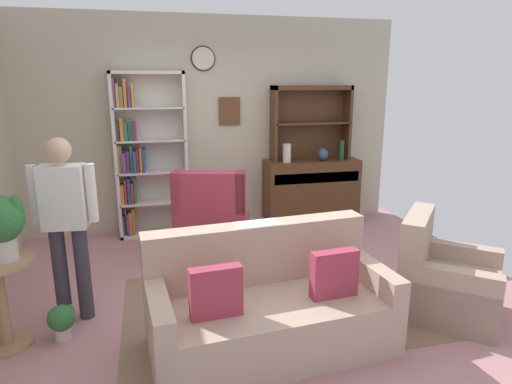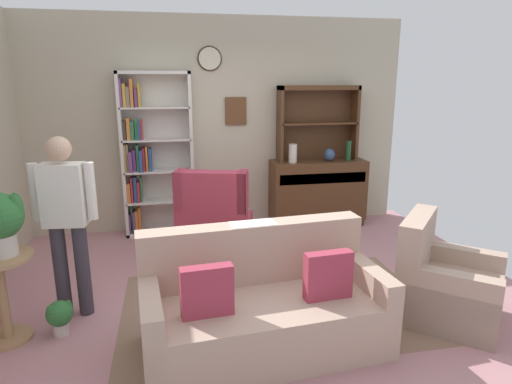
# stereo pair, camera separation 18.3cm
# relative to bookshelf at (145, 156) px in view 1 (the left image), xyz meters

# --- Properties ---
(ground_plane) EXTENTS (5.40, 4.60, 0.02)m
(ground_plane) POSITION_rel_bookshelf_xyz_m (0.93, -1.94, -1.07)
(ground_plane) COLOR #B27A7F
(wall_back) EXTENTS (5.00, 0.09, 2.80)m
(wall_back) POSITION_rel_bookshelf_xyz_m (0.93, 0.18, 0.35)
(wall_back) COLOR #BCB299
(wall_back) RESTS_ON ground_plane
(area_rug) EXTENTS (2.76, 1.76, 0.01)m
(area_rug) POSITION_rel_bookshelf_xyz_m (1.13, -2.24, -1.05)
(area_rug) COLOR #846651
(area_rug) RESTS_ON ground_plane
(bookshelf) EXTENTS (0.90, 0.30, 2.10)m
(bookshelf) POSITION_rel_bookshelf_xyz_m (0.00, 0.00, 0.00)
(bookshelf) COLOR silver
(bookshelf) RESTS_ON ground_plane
(sideboard) EXTENTS (1.30, 0.45, 0.92)m
(sideboard) POSITION_rel_bookshelf_xyz_m (2.23, -0.09, -0.55)
(sideboard) COLOR #4C2D19
(sideboard) RESTS_ON ground_plane
(sideboard_hutch) EXTENTS (1.10, 0.26, 1.00)m
(sideboard_hutch) POSITION_rel_bookshelf_xyz_m (2.23, 0.02, 0.50)
(sideboard_hutch) COLOR #4C2D19
(sideboard_hutch) RESTS_ON sideboard
(vase_tall) EXTENTS (0.11, 0.11, 0.25)m
(vase_tall) POSITION_rel_bookshelf_xyz_m (1.84, -0.17, -0.01)
(vase_tall) COLOR beige
(vase_tall) RESTS_ON sideboard
(vase_round) EXTENTS (0.15, 0.15, 0.17)m
(vase_round) POSITION_rel_bookshelf_xyz_m (2.36, -0.15, -0.05)
(vase_round) COLOR #33476B
(vase_round) RESTS_ON sideboard
(bottle_wine) EXTENTS (0.07, 0.07, 0.27)m
(bottle_wine) POSITION_rel_bookshelf_xyz_m (2.62, -0.17, 0.00)
(bottle_wine) COLOR #194223
(bottle_wine) RESTS_ON sideboard
(couch_floral) EXTENTS (1.87, 1.00, 0.90)m
(couch_floral) POSITION_rel_bookshelf_xyz_m (0.87, -2.80, -0.74)
(couch_floral) COLOR tan
(couch_floral) RESTS_ON ground_plane
(armchair_floral) EXTENTS (1.08, 1.08, 0.88)m
(armchair_floral) POSITION_rel_bookshelf_xyz_m (2.48, -2.70, -0.77)
(armchair_floral) COLOR tan
(armchair_floral) RESTS_ON ground_plane
(wingback_chair) EXTENTS (0.97, 0.98, 1.05)m
(wingback_chair) POSITION_rel_bookshelf_xyz_m (0.70, -0.98, -0.67)
(wingback_chair) COLOR #A33347
(wingback_chair) RESTS_ON ground_plane
(plant_stand) EXTENTS (0.52, 0.52, 0.71)m
(plant_stand) POSITION_rel_bookshelf_xyz_m (-1.09, -2.35, -0.62)
(plant_stand) COLOR #A87F56
(plant_stand) RESTS_ON ground_plane
(potted_plant_large) EXTENTS (0.35, 0.35, 0.49)m
(potted_plant_large) POSITION_rel_bookshelf_xyz_m (-1.02, -2.35, -0.06)
(potted_plant_large) COLOR beige
(potted_plant_large) RESTS_ON plant_stand
(potted_plant_small) EXTENTS (0.21, 0.21, 0.29)m
(potted_plant_small) POSITION_rel_bookshelf_xyz_m (-0.69, -2.35, -0.89)
(potted_plant_small) COLOR beige
(potted_plant_small) RESTS_ON ground_plane
(person_reading) EXTENTS (0.53, 0.23, 1.56)m
(person_reading) POSITION_rel_bookshelf_xyz_m (-0.64, -2.03, -0.15)
(person_reading) COLOR #38333D
(person_reading) RESTS_ON ground_plane
(coffee_table) EXTENTS (0.80, 0.50, 0.42)m
(coffee_table) POSITION_rel_bookshelf_xyz_m (1.00, -2.10, -0.70)
(coffee_table) COLOR #4C2D19
(coffee_table) RESTS_ON ground_plane
(book_stack) EXTENTS (0.19, 0.16, 0.10)m
(book_stack) POSITION_rel_bookshelf_xyz_m (1.13, -2.11, -0.59)
(book_stack) COLOR #B22D33
(book_stack) RESTS_ON coffee_table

